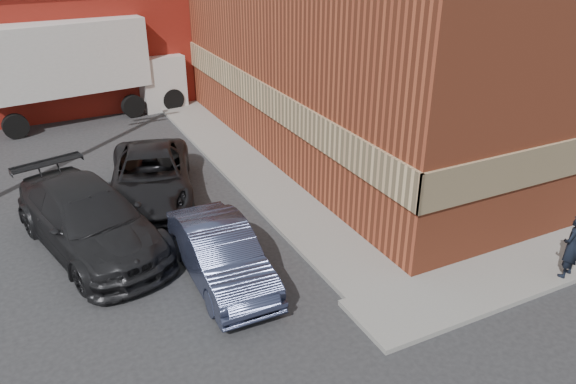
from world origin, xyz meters
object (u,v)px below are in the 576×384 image
warehouse (2,41)px  suv_a (151,176)px  box_truck (83,62)px  man (572,246)px  sedan (221,254)px  suv_b (90,220)px  brick_building (423,7)px

warehouse → suv_a: size_ratio=3.15×
warehouse → box_truck: (2.80, -3.90, -0.44)m
warehouse → man: 24.17m
man → warehouse: bearing=-79.6°
suv_a → box_truck: (-0.41, 8.96, 1.65)m
sedan → suv_a: size_ratio=0.81×
warehouse → man: (10.79, -21.55, -1.90)m
suv_a → box_truck: size_ratio=0.60×
sedan → suv_b: (-2.47, 2.81, 0.14)m
box_truck → suv_a: bearing=-94.6°
man → suv_b: 11.64m
box_truck → suv_b: bearing=-105.9°
warehouse → man: bearing=-63.4°
sedan → box_truck: (-0.77, 14.03, 1.68)m
box_truck → brick_building: bearing=-38.5°
brick_building → box_truck: bearing=148.7°
brick_building → suv_b: bearing=-163.0°
warehouse → suv_b: (1.09, -15.11, -1.98)m
suv_b → box_truck: box_truck is taller
brick_building → box_truck: 13.88m
warehouse → suv_a: 13.42m
brick_building → suv_b: 14.54m
warehouse → man: size_ratio=10.26×
suv_a → box_truck: box_truck is taller
brick_building → suv_b: (-13.41, -4.11, -3.85)m
warehouse → brick_building: bearing=-37.2°
warehouse → box_truck: warehouse is taller
man → suv_a: (-7.58, 8.69, -0.20)m
brick_building → suv_b: size_ratio=3.19×
man → suv_b: man is taller
brick_building → suv_a: 12.11m
brick_building → warehouse: size_ratio=1.12×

